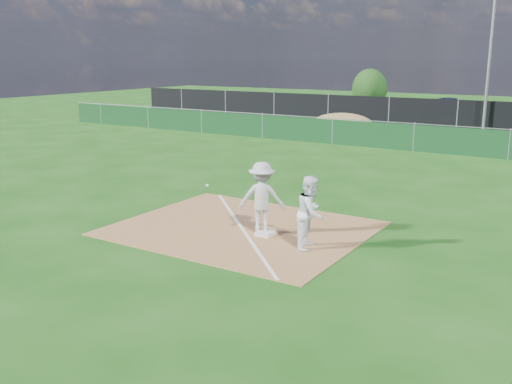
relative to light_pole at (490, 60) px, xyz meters
The scene contains 14 objects.
ground 13.40m from the light_pole, 96.74° to the right, with size 90.00×90.00×0.00m, color #174D10.
infield_dirt 22.11m from the light_pole, 93.95° to the right, with size 6.00×5.00×0.02m, color #99683D.
foul_line 22.11m from the light_pole, 93.95° to the right, with size 0.08×7.00×0.01m, color white.
green_fence 8.55m from the light_pole, 101.02° to the right, with size 44.00×0.05×1.20m, color #0E3517.
dirt_mound 8.46m from the light_pole, 147.13° to the right, with size 3.38×2.60×1.17m, color olive.
black_fence 3.46m from the light_pole, 168.69° to the left, with size 46.00×0.04×1.80m, color black.
parking_lot 6.80m from the light_pole, 105.80° to the left, with size 46.00×9.00×0.01m, color black.
light_pole is the anchor object (origin of this frame).
first_base 22.24m from the light_pole, 91.82° to the right, with size 0.39×0.39×0.08m, color silver.
play_at_first 21.98m from the light_pole, 92.33° to the right, with size 2.37×1.07×1.74m.
runner 22.34m from the light_pole, 88.40° to the right, with size 0.81×0.63×1.66m, color white.
car_left 9.95m from the light_pole, 143.68° to the left, with size 1.68×4.17×1.42m, color #A1A5A9.
car_mid 6.84m from the light_pole, 117.29° to the left, with size 1.58×4.54×1.50m, color black.
tree_left 14.49m from the light_pole, 136.90° to the left, with size 2.72×2.72×3.23m.
Camera 1 is at (7.58, -10.36, 4.23)m, focal length 40.00 mm.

